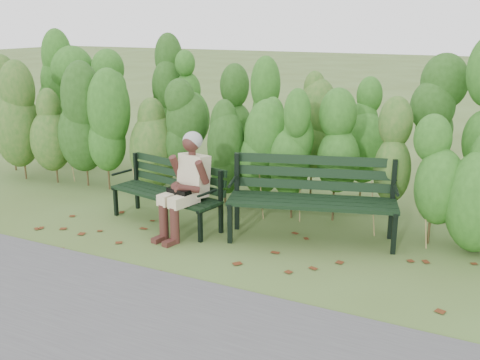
% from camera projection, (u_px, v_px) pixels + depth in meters
% --- Properties ---
extents(ground, '(80.00, 80.00, 0.00)m').
position_uv_depth(ground, '(227.00, 247.00, 6.77)').
color(ground, '#495C27').
extents(footpath, '(60.00, 2.50, 0.01)m').
position_uv_depth(footpath, '(109.00, 335.00, 4.87)').
color(footpath, '#474749').
rests_on(footpath, ground).
extents(hedge_band, '(11.04, 1.67, 2.42)m').
position_uv_depth(hedge_band, '(287.00, 120.00, 8.02)').
color(hedge_band, '#47381E').
rests_on(hedge_band, ground).
extents(leaf_litter, '(5.75, 2.22, 0.01)m').
position_uv_depth(leaf_litter, '(210.00, 243.00, 6.88)').
color(leaf_litter, '#582A13').
rests_on(leaf_litter, ground).
extents(bench_left, '(1.72, 0.86, 0.83)m').
position_uv_depth(bench_left, '(170.00, 188.00, 7.47)').
color(bench_left, black).
rests_on(bench_left, ground).
extents(bench_right, '(2.13, 1.21, 1.02)m').
position_uv_depth(bench_right, '(313.00, 192.00, 6.90)').
color(bench_right, black).
rests_on(bench_right, ground).
extents(seated_woman, '(0.57, 0.83, 1.31)m').
position_uv_depth(seated_woman, '(186.00, 179.00, 6.99)').
color(seated_woman, beige).
rests_on(seated_woman, ground).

